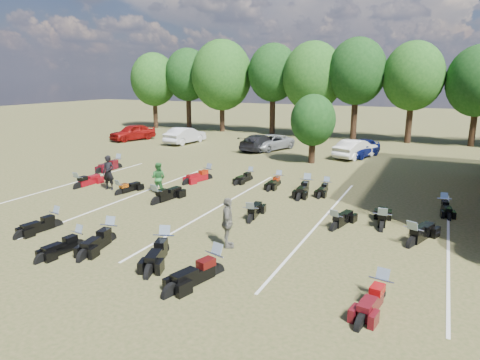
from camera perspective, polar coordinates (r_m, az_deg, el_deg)
The scene contains 33 objects.
ground at distance 16.77m, azimuth 1.24°, elevation -7.70°, with size 160.00×160.00×0.00m, color brown.
car_0 at distance 43.61m, azimuth -14.13°, elevation 6.19°, with size 1.84×4.58×1.56m, color maroon.
car_1 at distance 40.53m, azimuth -7.33°, elevation 5.93°, with size 1.61×4.61×1.52m, color #B5B5B9.
car_2 at distance 36.70m, azimuth 4.01°, elevation 5.02°, with size 2.13×4.63×1.29m, color gray.
car_3 at distance 36.42m, azimuth 2.68°, elevation 5.04°, with size 1.90×4.68×1.36m, color black.
car_4 at distance 34.75m, azimuth 15.83°, elevation 4.16°, with size 1.67×4.14×1.41m, color #0C1454.
car_5 at distance 34.10m, azimuth 15.16°, elevation 4.06°, with size 1.52×4.36×1.44m, color beige.
person_black at distance 24.60m, azimuth -17.13°, elevation 0.94°, with size 0.70×0.46×1.92m, color black.
person_green at distance 23.17m, azimuth -10.84°, elevation 0.27°, with size 0.82×0.64×1.69m, color #296F2F.
person_grey at distance 15.57m, azimuth -1.67°, elevation -5.72°, with size 1.10×0.46×1.88m, color #636155.
motorcycle_1 at distance 19.55m, azimuth -23.33°, elevation -5.71°, with size 0.68×2.15×1.20m, color black, non-canonical shape.
motorcycle_2 at distance 16.96m, azimuth -20.73°, elevation -8.37°, with size 0.66×2.08×1.16m, color black, non-canonical shape.
motorcycle_3 at distance 17.15m, azimuth -16.92°, elevation -7.82°, with size 0.76×2.38×1.33m, color black, non-canonical shape.
motorcycle_4 at distance 15.62m, azimuth -10.01°, elevation -9.56°, with size 0.78×2.46×1.37m, color black, non-canonical shape.
motorcycle_5 at distance 13.90m, azimuth -3.36°, elevation -12.41°, with size 0.79×2.49×1.39m, color black, non-canonical shape.
motorcycle_6 at distance 13.06m, azimuth 18.15°, elevation -14.92°, with size 0.72×2.25×1.26m, color #4C0A10, non-canonical shape.
motorcycle_7 at distance 25.68m, azimuth -20.75°, elevation -1.02°, with size 0.74×2.32×1.29m, color maroon, non-canonical shape.
motorcycle_8 at distance 23.62m, azimuth -15.76°, elevation -1.87°, with size 0.64×2.02×1.12m, color black, non-canonical shape.
motorcycle_9 at distance 21.49m, azimuth -11.06°, elevation -3.12°, with size 0.79×2.49×1.39m, color black, non-canonical shape.
motorcycle_10 at distance 18.55m, azimuth 1.40°, elevation -5.57°, with size 0.71×2.24×1.25m, color black, non-canonical shape.
motorcycle_11 at distance 18.04m, azimuth 12.46°, elevation -6.47°, with size 0.70×2.19×1.22m, color black, non-canonical shape.
motorcycle_12 at distance 18.54m, azimuth 18.32°, elevation -6.30°, with size 0.77×2.41×1.34m, color black, non-canonical shape.
motorcycle_13 at distance 17.21m, azimuth 21.89°, elevation -8.16°, with size 0.79×2.47×1.38m, color black, non-canonical shape.
motorcycle_14 at distance 30.46m, azimuth -15.94°, elevation 1.53°, with size 0.78×2.44×1.36m, color #490A12, non-canonical shape.
motorcycle_15 at distance 26.21m, azimuth -4.30°, elevation 0.12°, with size 0.76×2.39×1.33m, color maroon, non-canonical shape.
motorcycle_16 at distance 25.92m, azimuth 1.32°, elevation 0.01°, with size 0.64×2.01×1.12m, color black, non-canonical shape.
motorcycle_17 at distance 24.89m, azimuth 5.13°, elevation -0.62°, with size 0.66×2.09×1.16m, color black, non-canonical shape.
motorcycle_18 at distance 23.81m, azimuth 11.37°, elevation -1.50°, with size 0.64×1.99×1.11m, color black, non-canonical shape.
motorcycle_19 at distance 23.63m, azimuth 8.85°, elevation -1.50°, with size 0.78×2.44×1.36m, color black, non-canonical shape.
motorcycle_20 at distance 22.32m, azimuth 25.44°, elevation -3.59°, with size 0.64×1.99×1.11m, color black, non-canonical shape.
tree_line at distance 43.89m, azimuth 16.16°, elevation 13.36°, with size 56.00×6.00×9.79m.
young_tree_midfield at distance 31.07m, azimuth 9.72°, elevation 7.87°, with size 3.20×3.20×4.70m.
parking_lines at distance 20.56m, azimuth -2.97°, elevation -3.63°, with size 20.10×14.00×0.01m.
Camera 1 is at (6.37, -14.27, 6.09)m, focal length 32.00 mm.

